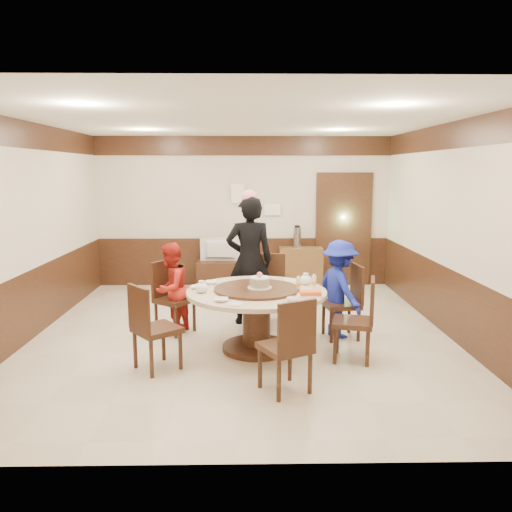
{
  "coord_description": "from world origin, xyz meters",
  "views": [
    {
      "loc": [
        0.08,
        -6.42,
        2.17
      ],
      "look_at": [
        0.19,
        -0.17,
        1.1
      ],
      "focal_mm": 35.0,
      "sensor_mm": 36.0,
      "label": 1
    }
  ],
  "objects_px": {
    "shrimp_platter": "(310,294)",
    "tv_stand": "(220,274)",
    "person_standing": "(249,261)",
    "television": "(220,250)",
    "person_red": "(171,289)",
    "banquet_table": "(257,308)",
    "thermos": "(297,238)",
    "person_blue": "(340,289)",
    "birthday_cake": "(260,282)",
    "side_cabinet": "(301,267)"
  },
  "relations": [
    {
      "from": "shrimp_platter",
      "to": "tv_stand",
      "type": "distance_m",
      "value": 3.87
    },
    {
      "from": "person_standing",
      "to": "television",
      "type": "xyz_separation_m",
      "value": [
        -0.54,
        2.21,
        -0.2
      ]
    },
    {
      "from": "television",
      "to": "person_red",
      "type": "bearing_deg",
      "value": 82.22
    },
    {
      "from": "banquet_table",
      "to": "thermos",
      "type": "distance_m",
      "value": 3.47
    },
    {
      "from": "banquet_table",
      "to": "person_blue",
      "type": "relative_size",
      "value": 1.31
    },
    {
      "from": "person_standing",
      "to": "person_red",
      "type": "xyz_separation_m",
      "value": [
        -1.05,
        -0.47,
        -0.3
      ]
    },
    {
      "from": "person_red",
      "to": "shrimp_platter",
      "type": "xyz_separation_m",
      "value": [
        1.75,
        -0.95,
        0.16
      ]
    },
    {
      "from": "birthday_cake",
      "to": "person_standing",
      "type": "bearing_deg",
      "value": 95.94
    },
    {
      "from": "side_cabinet",
      "to": "thermos",
      "type": "distance_m",
      "value": 0.57
    },
    {
      "from": "shrimp_platter",
      "to": "tv_stand",
      "type": "relative_size",
      "value": 0.35
    },
    {
      "from": "side_cabinet",
      "to": "shrimp_platter",
      "type": "bearing_deg",
      "value": -94.42
    },
    {
      "from": "tv_stand",
      "to": "side_cabinet",
      "type": "relative_size",
      "value": 1.06
    },
    {
      "from": "side_cabinet",
      "to": "person_red",
      "type": "bearing_deg",
      "value": -126.87
    },
    {
      "from": "person_red",
      "to": "television",
      "type": "bearing_deg",
      "value": -169.06
    },
    {
      "from": "birthday_cake",
      "to": "shrimp_platter",
      "type": "bearing_deg",
      "value": -27.1
    },
    {
      "from": "birthday_cake",
      "to": "television",
      "type": "bearing_deg",
      "value": 101.21
    },
    {
      "from": "person_red",
      "to": "side_cabinet",
      "type": "xyz_separation_m",
      "value": [
        2.03,
        2.7,
        -0.24
      ]
    },
    {
      "from": "banquet_table",
      "to": "birthday_cake",
      "type": "relative_size",
      "value": 5.77
    },
    {
      "from": "shrimp_platter",
      "to": "side_cabinet",
      "type": "distance_m",
      "value": 3.69
    },
    {
      "from": "banquet_table",
      "to": "side_cabinet",
      "type": "xyz_separation_m",
      "value": [
        0.89,
        3.35,
        -0.16
      ]
    },
    {
      "from": "banquet_table",
      "to": "birthday_cake",
      "type": "distance_m",
      "value": 0.32
    },
    {
      "from": "birthday_cake",
      "to": "side_cabinet",
      "type": "height_order",
      "value": "birthday_cake"
    },
    {
      "from": "television",
      "to": "person_blue",
      "type": "bearing_deg",
      "value": 124.28
    },
    {
      "from": "person_blue",
      "to": "birthday_cake",
      "type": "height_order",
      "value": "person_blue"
    },
    {
      "from": "birthday_cake",
      "to": "tv_stand",
      "type": "distance_m",
      "value": 3.45
    },
    {
      "from": "person_red",
      "to": "birthday_cake",
      "type": "bearing_deg",
      "value": 82.37
    },
    {
      "from": "person_blue",
      "to": "side_cabinet",
      "type": "height_order",
      "value": "person_blue"
    },
    {
      "from": "person_red",
      "to": "side_cabinet",
      "type": "distance_m",
      "value": 3.39
    },
    {
      "from": "thermos",
      "to": "person_blue",
      "type": "bearing_deg",
      "value": -84.49
    },
    {
      "from": "birthday_cake",
      "to": "person_blue",
      "type": "bearing_deg",
      "value": 25.1
    },
    {
      "from": "banquet_table",
      "to": "side_cabinet",
      "type": "bearing_deg",
      "value": 75.09
    },
    {
      "from": "banquet_table",
      "to": "tv_stand",
      "type": "xyz_separation_m",
      "value": [
        -0.62,
        3.32,
        -0.28
      ]
    },
    {
      "from": "tv_stand",
      "to": "thermos",
      "type": "height_order",
      "value": "thermos"
    },
    {
      "from": "thermos",
      "to": "tv_stand",
      "type": "bearing_deg",
      "value": -178.81
    },
    {
      "from": "banquet_table",
      "to": "shrimp_platter",
      "type": "height_order",
      "value": "shrimp_platter"
    },
    {
      "from": "tv_stand",
      "to": "thermos",
      "type": "distance_m",
      "value": 1.6
    },
    {
      "from": "person_red",
      "to": "person_standing",
      "type": "bearing_deg",
      "value": 135.6
    },
    {
      "from": "thermos",
      "to": "banquet_table",
      "type": "bearing_deg",
      "value": -103.75
    },
    {
      "from": "person_blue",
      "to": "person_red",
      "type": "bearing_deg",
      "value": 63.49
    },
    {
      "from": "birthday_cake",
      "to": "person_red",
      "type": "bearing_deg",
      "value": 150.62
    },
    {
      "from": "shrimp_platter",
      "to": "side_cabinet",
      "type": "height_order",
      "value": "shrimp_platter"
    },
    {
      "from": "person_blue",
      "to": "thermos",
      "type": "distance_m",
      "value": 2.9
    },
    {
      "from": "banquet_table",
      "to": "television",
      "type": "relative_size",
      "value": 2.26
    },
    {
      "from": "birthday_cake",
      "to": "television",
      "type": "xyz_separation_m",
      "value": [
        -0.66,
        3.33,
        -0.13
      ]
    },
    {
      "from": "person_standing",
      "to": "person_red",
      "type": "bearing_deg",
      "value": 18.06
    },
    {
      "from": "shrimp_platter",
      "to": "person_red",
      "type": "bearing_deg",
      "value": 151.36
    },
    {
      "from": "thermos",
      "to": "television",
      "type": "bearing_deg",
      "value": -178.81
    },
    {
      "from": "banquet_table",
      "to": "person_blue",
      "type": "bearing_deg",
      "value": 23.83
    },
    {
      "from": "tv_stand",
      "to": "banquet_table",
      "type": "bearing_deg",
      "value": -79.35
    },
    {
      "from": "person_blue",
      "to": "side_cabinet",
      "type": "xyz_separation_m",
      "value": [
        -0.2,
        2.87,
        -0.27
      ]
    }
  ]
}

